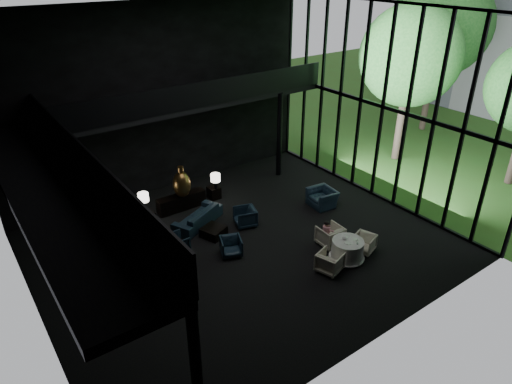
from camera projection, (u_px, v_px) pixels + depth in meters
floor at (243, 245)px, 16.80m from camera, size 14.00×12.00×0.02m
ceiling at (240, 13)px, 13.10m from camera, size 14.00×12.00×0.02m
wall_back at (162, 101)px, 19.27m from camera, size 14.00×0.04×8.00m
wall_front at (386, 220)px, 10.63m from camera, size 14.00×0.04×8.00m
wall_left at (9, 204)px, 11.33m from camera, size 0.04×12.00×8.00m
curtain_wall at (383, 106)px, 18.55m from camera, size 0.20×12.00×8.00m
mezzanine_left at (51, 193)px, 11.85m from camera, size 2.00×12.00×0.25m
mezzanine_back at (194, 102)px, 19.07m from camera, size 12.00×2.00×0.25m
railing_left at (85, 162)px, 12.09m from camera, size 0.06×12.00×1.00m
railing_back at (206, 93)px, 18.07m from camera, size 12.00×0.06×1.00m
column_sw at (197, 373)px, 9.19m from camera, size 0.24×0.24×4.00m
column_nw at (50, 176)px, 17.39m from camera, size 0.24×0.24×4.00m
column_ne at (279, 136)px, 21.24m from camera, size 0.24×0.24×4.00m
tree_near at (410, 56)px, 21.51m from camera, size 4.80×4.80×7.65m
tree_far at (440, 26)px, 25.19m from camera, size 5.60×5.60×8.80m
console at (181, 202)px, 19.02m from camera, size 2.07×0.47×0.66m
bronze_urn at (182, 184)px, 18.47m from camera, size 0.72×0.72×1.35m
side_table_left at (148, 218)px, 18.04m from camera, size 0.46×0.46×0.50m
table_lamp_left at (143, 198)px, 17.88m from camera, size 0.43×0.43×0.71m
side_table_right at (214, 193)px, 19.90m from camera, size 0.48×0.48×0.53m
table_lamp_right at (215, 178)px, 19.41m from camera, size 0.42×0.42×0.70m
sofa at (197, 213)px, 17.86m from camera, size 2.56×1.70×0.97m
lounge_armchair_west at (176, 243)px, 16.18m from camera, size 0.74×0.79×0.78m
lounge_armchair_east at (245, 216)px, 17.82m from camera, size 0.99×1.03×0.86m
lounge_armchair_south at (231, 246)px, 16.09m from camera, size 0.88×0.86×0.71m
window_armchair at (323, 194)px, 19.19m from camera, size 0.90×1.28×1.05m
coffee_table at (214, 232)px, 17.26m from camera, size 1.02×1.02×0.35m
dining_table at (347, 251)px, 15.87m from camera, size 1.25×1.25×0.75m
dining_chair_north at (330, 234)px, 16.60m from camera, size 0.93×0.88×0.91m
dining_chair_east at (364, 243)px, 16.29m from camera, size 0.80×0.83×0.68m
dining_chair_west at (330, 261)px, 15.23m from camera, size 0.94×0.97×0.81m
child at (327, 229)px, 16.39m from camera, size 0.28×0.28×0.59m
plate_a at (348, 243)px, 15.55m from camera, size 0.31×0.31×0.01m
plate_b at (346, 236)px, 15.92m from camera, size 0.28×0.28×0.02m
saucer at (356, 240)px, 15.70m from camera, size 0.20×0.20×0.01m
coffee_cup at (357, 240)px, 15.68m from camera, size 0.08×0.08×0.05m
cereal_bowl at (344, 238)px, 15.75m from camera, size 0.17×0.17×0.09m
cream_pot at (357, 243)px, 15.48m from camera, size 0.08×0.08×0.07m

